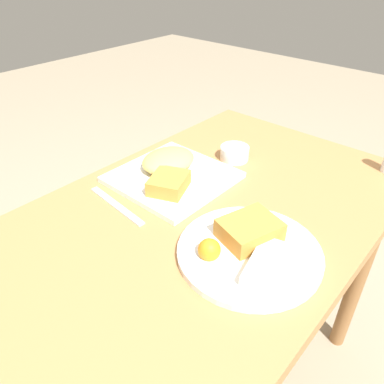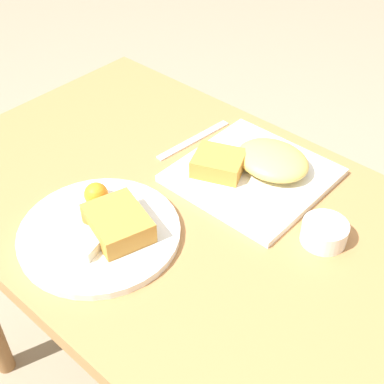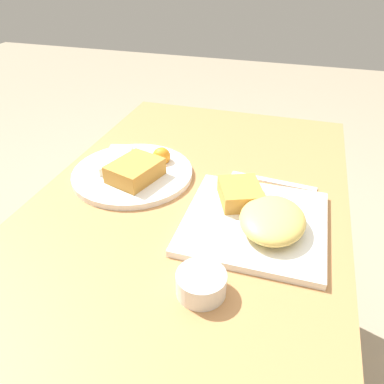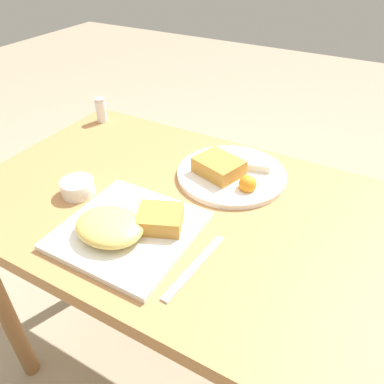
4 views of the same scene
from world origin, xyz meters
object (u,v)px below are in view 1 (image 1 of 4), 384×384
object	(u,v)px
plate_oval_far	(249,248)
plate_square_near	(170,171)
butter_knife	(116,205)
sauce_ramekin	(235,153)

from	to	relation	value
plate_oval_far	plate_square_near	bearing A→B (deg)	-107.97
butter_knife	plate_oval_far	bearing A→B (deg)	17.47
plate_square_near	butter_knife	size ratio (longest dim) A/B	1.37
plate_square_near	plate_oval_far	size ratio (longest dim) A/B	0.96
plate_square_near	plate_oval_far	xyz separation A→B (m)	(0.10, 0.31, -0.01)
plate_oval_far	butter_knife	distance (m)	0.32
plate_square_near	sauce_ramekin	size ratio (longest dim) A/B	3.40
plate_square_near	butter_knife	distance (m)	0.17
plate_square_near	plate_oval_far	distance (m)	0.32
sauce_ramekin	plate_square_near	bearing A→B (deg)	-17.78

